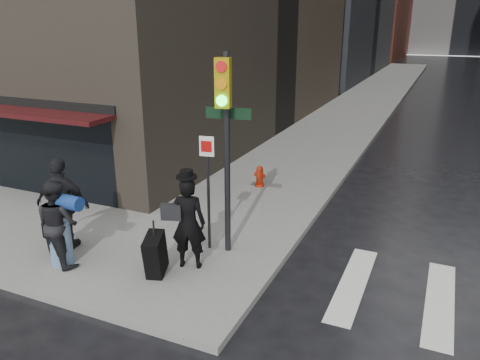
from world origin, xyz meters
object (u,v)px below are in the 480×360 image
object	(u,v)px
man_greycoat	(63,204)
fire_hydrant	(260,177)
man_jeans	(58,223)
man_overcoat	(182,228)
traffic_light	(224,129)

from	to	relation	value
man_greycoat	fire_hydrant	distance (m)	6.07
man_jeans	fire_hydrant	distance (m)	6.46
man_overcoat	man_jeans	xyz separation A→B (m)	(-2.39, -0.85, 0.02)
man_jeans	man_greycoat	distance (m)	0.74
man_greycoat	fire_hydrant	bearing A→B (deg)	-127.10
man_jeans	fire_hydrant	world-z (taller)	man_jeans
man_greycoat	traffic_light	bearing A→B (deg)	-173.06
man_overcoat	man_greycoat	size ratio (longest dim) A/B	1.03
man_overcoat	man_jeans	world-z (taller)	man_overcoat
man_overcoat	fire_hydrant	world-z (taller)	man_overcoat
man_jeans	man_greycoat	size ratio (longest dim) A/B	0.88
man_jeans	traffic_light	size ratio (longest dim) A/B	0.43
traffic_light	man_jeans	bearing A→B (deg)	-156.91
man_overcoat	traffic_light	size ratio (longest dim) A/B	0.50
man_greycoat	man_jeans	bearing A→B (deg)	111.76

